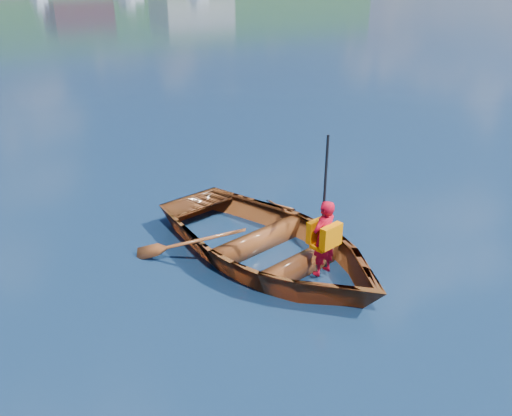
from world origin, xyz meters
name	(u,v)px	position (x,y,z in m)	size (l,w,h in m)	color
ground	(201,278)	(0.00, 0.00, 0.00)	(600.00, 600.00, 0.00)	#152142
rowboat	(267,242)	(1.06, -0.06, 0.26)	(3.39, 4.35, 0.82)	brown
child_paddler	(324,237)	(1.34, -0.93, 0.64)	(0.42, 0.38, 1.85)	#B6061C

